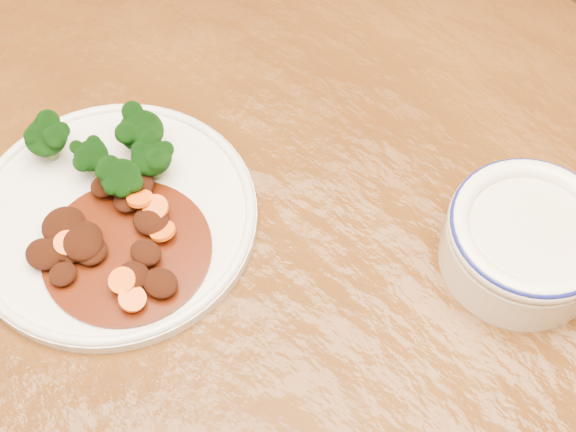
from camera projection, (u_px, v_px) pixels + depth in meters
The scene contains 5 objects.
dining_table at pixel (315, 316), 0.77m from camera, with size 1.61×1.10×0.75m.
dinner_plate at pixel (113, 216), 0.72m from camera, with size 0.26×0.26×0.02m.
broccoli_florets at pixel (112, 149), 0.73m from camera, with size 0.13×0.10×0.05m.
mince_stew at pixel (111, 238), 0.70m from camera, with size 0.15×0.15×0.03m.
dip_bowl at pixel (526, 240), 0.68m from camera, with size 0.14×0.14×0.06m.
Camera 1 is at (0.19, -0.28, 1.37)m, focal length 50.00 mm.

